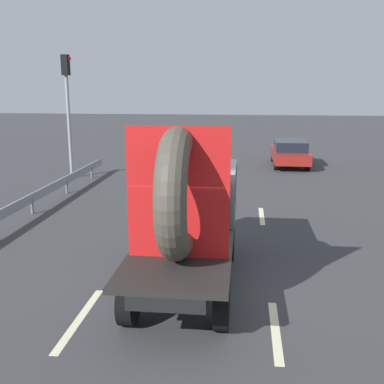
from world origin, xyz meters
The scene contains 9 objects.
ground_plane centered at (0.00, 0.00, 0.00)m, with size 120.00×120.00×0.00m, color #38383A.
flatbed_truck centered at (-0.18, 0.56, 1.70)m, with size 2.02×5.56×3.59m.
distant_sedan centered at (3.46, 15.93, 0.75)m, with size 1.83×4.27×1.39m.
traffic_light centered at (-7.11, 11.42, 3.69)m, with size 0.42×0.36×5.63m.
guardrail centered at (-6.14, 6.70, 0.53)m, with size 0.10×12.51×0.71m.
lane_dash_left_near centered at (-2.00, -1.70, 0.00)m, with size 2.47×0.16×0.01m, color beige.
lane_dash_left_far centered at (-2.00, 5.86, 0.00)m, with size 2.68×0.16×0.01m, color beige.
lane_dash_right_near centered at (1.64, -1.72, 0.00)m, with size 2.18×0.16×0.01m, color beige.
lane_dash_right_far centered at (1.64, 5.76, 0.00)m, with size 2.08×0.16×0.01m, color beige.
Camera 1 is at (1.00, -9.32, 4.30)m, focal length 43.12 mm.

